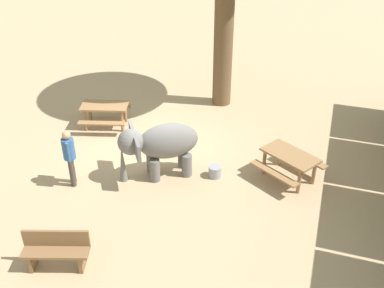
{
  "coord_description": "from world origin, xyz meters",
  "views": [
    {
      "loc": [
        10.51,
        4.78,
        7.2
      ],
      "look_at": [
        0.43,
        1.47,
        0.8
      ],
      "focal_mm": 42.03,
      "sensor_mm": 36.0,
      "label": 1
    }
  ],
  "objects_px": {
    "elephant": "(160,144)",
    "picnic_table_far": "(105,110)",
    "feed_bucket": "(215,171)",
    "person_handler": "(69,154)",
    "picnic_table_near": "(290,160)",
    "wooden_bench": "(56,249)"
  },
  "relations": [
    {
      "from": "person_handler",
      "to": "wooden_bench",
      "type": "bearing_deg",
      "value": -94.42
    },
    {
      "from": "person_handler",
      "to": "wooden_bench",
      "type": "relative_size",
      "value": 1.11
    },
    {
      "from": "person_handler",
      "to": "picnic_table_near",
      "type": "relative_size",
      "value": 0.79
    },
    {
      "from": "elephant",
      "to": "picnic_table_far",
      "type": "xyz_separation_m",
      "value": [
        -2.04,
        -2.75,
        -0.4
      ]
    },
    {
      "from": "elephant",
      "to": "person_handler",
      "type": "distance_m",
      "value": 2.38
    },
    {
      "from": "picnic_table_far",
      "to": "feed_bucket",
      "type": "distance_m",
      "value": 4.54
    },
    {
      "from": "picnic_table_far",
      "to": "person_handler",
      "type": "bearing_deg",
      "value": 86.19
    },
    {
      "from": "elephant",
      "to": "feed_bucket",
      "type": "height_order",
      "value": "elephant"
    },
    {
      "from": "picnic_table_far",
      "to": "elephant",
      "type": "bearing_deg",
      "value": 127.82
    },
    {
      "from": "wooden_bench",
      "to": "feed_bucket",
      "type": "distance_m",
      "value": 4.81
    },
    {
      "from": "elephant",
      "to": "person_handler",
      "type": "bearing_deg",
      "value": -4.67
    },
    {
      "from": "person_handler",
      "to": "picnic_table_far",
      "type": "bearing_deg",
      "value": 72.58
    },
    {
      "from": "picnic_table_near",
      "to": "elephant",
      "type": "bearing_deg",
      "value": -133.7
    },
    {
      "from": "picnic_table_near",
      "to": "feed_bucket",
      "type": "height_order",
      "value": "picnic_table_near"
    },
    {
      "from": "elephant",
      "to": "wooden_bench",
      "type": "bearing_deg",
      "value": 44.31
    },
    {
      "from": "elephant",
      "to": "picnic_table_far",
      "type": "bearing_deg",
      "value": -70.04
    },
    {
      "from": "wooden_bench",
      "to": "picnic_table_near",
      "type": "distance_m",
      "value": 6.35
    },
    {
      "from": "person_handler",
      "to": "wooden_bench",
      "type": "height_order",
      "value": "person_handler"
    },
    {
      "from": "feed_bucket",
      "to": "person_handler",
      "type": "bearing_deg",
      "value": -66.76
    },
    {
      "from": "elephant",
      "to": "wooden_bench",
      "type": "relative_size",
      "value": 1.45
    },
    {
      "from": "person_handler",
      "to": "picnic_table_near",
      "type": "distance_m",
      "value": 5.84
    },
    {
      "from": "picnic_table_near",
      "to": "person_handler",
      "type": "bearing_deg",
      "value": -128.12
    }
  ]
}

